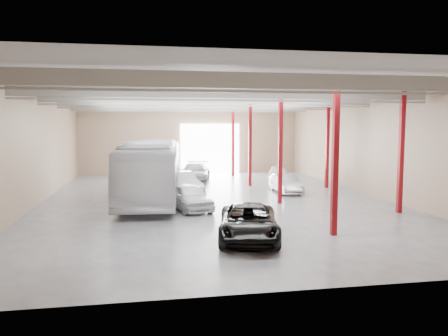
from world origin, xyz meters
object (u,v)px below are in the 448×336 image
object	(u,v)px
car_row_b	(182,184)
car_right_far	(278,173)
coach_bus	(152,170)
black_sedan	(249,222)
car_row_a	(189,197)
car_row_c	(195,173)
car_right_near	(286,183)

from	to	relation	value
car_row_b	car_right_far	distance (m)	10.83
coach_bus	black_sedan	world-z (taller)	coach_bus
car_row_a	car_right_far	size ratio (longest dim) A/B	1.08
coach_bus	car_row_b	bearing A→B (deg)	36.37
car_row_a	car_right_far	world-z (taller)	car_row_a
car_right_far	coach_bus	bearing A→B (deg)	-131.20
car_row_b	car_row_a	bearing A→B (deg)	-104.54
car_row_c	car_right_far	xyz separation A→B (m)	(7.20, -0.62, -0.13)
car_row_c	car_right_near	world-z (taller)	car_row_c
car_row_a	black_sedan	bearing A→B (deg)	-90.61
car_row_b	car_right_near	world-z (taller)	car_row_b
car_row_b	car_right_far	xyz separation A→B (m)	(8.89, 6.18, -0.12)
coach_bus	car_row_c	distance (m)	8.92
black_sedan	car_row_c	bearing A→B (deg)	102.57
car_row_c	car_row_b	bearing A→B (deg)	-91.46
car_right_near	car_row_a	bearing A→B (deg)	-145.87
car_row_a	car_row_c	world-z (taller)	car_row_c
car_right_near	car_right_far	bearing A→B (deg)	78.11
car_row_a	car_right_near	world-z (taller)	car_row_a
coach_bus	car_row_a	distance (m)	4.62
car_row_b	car_right_near	xyz separation A→B (m)	(7.50, -0.20, -0.13)
black_sedan	car_row_c	distance (m)	19.08
black_sedan	car_row_a	size ratio (longest dim) A/B	1.21
coach_bus	car_right_near	bearing A→B (deg)	11.26
car_right_far	car_row_a	bearing A→B (deg)	-113.37
car_row_a	car_row_c	bearing A→B (deg)	66.48
black_sedan	car_right_far	distance (m)	19.75
black_sedan	car_right_near	size ratio (longest dim) A/B	1.30
car_row_c	car_right_far	bearing A→B (deg)	7.60
car_right_far	car_row_c	bearing A→B (deg)	-170.28
car_row_a	coach_bus	bearing A→B (deg)	101.43
car_right_far	car_row_b	bearing A→B (deg)	-130.57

